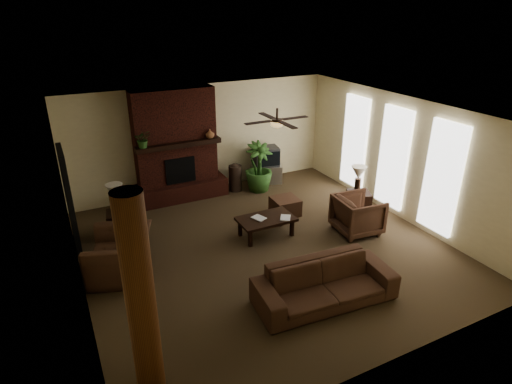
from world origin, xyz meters
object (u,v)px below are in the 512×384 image
armchair_left (120,249)px  log_column (140,299)px  floor_vase (235,175)px  floor_plant (258,177)px  ottoman (285,206)px  lamp_left (115,193)px  sofa (325,278)px  coffee_table (266,220)px  side_table_right (358,203)px  side_table_left (120,224)px  tv_stand (266,173)px  armchair_right (358,213)px  lamp_right (359,174)px

armchair_left → log_column: bearing=16.6°
floor_vase → floor_plant: bearing=-25.3°
ottoman → log_column: bearing=-139.1°
ottoman → lamp_left: (-3.71, 0.71, 0.80)m
sofa → floor_vase: size_ratio=3.08×
coffee_table → side_table_right: (2.47, -0.04, -0.10)m
log_column → sofa: (3.05, 0.44, -0.94)m
lamp_left → side_table_left: bearing=22.1°
floor_plant → armchair_left: bearing=-149.9°
side_table_left → lamp_left: 0.73m
ottoman → tv_stand: (0.54, 1.99, 0.05)m
side_table_left → lamp_left: lamp_left is taller
ottoman → lamp_left: lamp_left is taller
floor_plant → sofa: bearing=-103.7°
armchair_left → floor_vase: bearing=146.7°
armchair_left → ottoman: 4.04m
armchair_left → floor_plant: bearing=139.9°
floor_plant → side_table_left: bearing=-167.4°
armchair_left → lamp_left: lamp_left is taller
armchair_left → coffee_table: (3.05, 0.06, -0.16)m
armchair_right → lamp_right: lamp_right is taller
lamp_right → ottoman: bearing=154.2°
tv_stand → lamp_right: (0.97, -2.72, 0.75)m
side_table_left → lamp_right: size_ratio=0.85×
side_table_left → coffee_table: bearing=-27.2°
ottoman → lamp_right: bearing=-25.8°
armchair_right → lamp_left: (-4.68, 2.17, 0.54)m
sofa → side_table_right: sofa is taller
log_column → lamp_right: (5.62, 2.83, -0.40)m
side_table_left → side_table_right: same height
armchair_left → ottoman: bearing=121.0°
armchair_right → lamp_right: 1.06m
log_column → floor_plant: (4.19, 5.12, -1.03)m
log_column → lamp_left: log_column is taller
ottoman → lamp_right: lamp_right is taller
sofa → armchair_left: bearing=145.7°
ottoman → lamp_left: bearing=169.2°
sofa → side_table_left: sofa is taller
log_column → sofa: bearing=8.1°
coffee_table → lamp_right: size_ratio=1.85×
lamp_left → armchair_right: bearing=-24.9°
coffee_table → side_table_right: size_ratio=2.18×
ottoman → floor_plant: size_ratio=0.45×
side_table_left → side_table_right: size_ratio=1.00×
tv_stand → sofa: bearing=-85.5°
log_column → side_table_right: bearing=26.2°
tv_stand → side_table_right: bearing=-47.7°
lamp_right → side_table_left: bearing=164.5°
armchair_left → side_table_left: bearing=-169.6°
floor_vase → lamp_left: (-3.23, -1.11, 0.57)m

